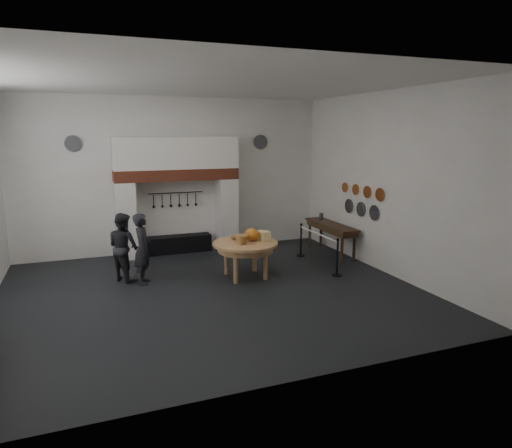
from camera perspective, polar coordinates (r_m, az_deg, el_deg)
name	(u,v)px	position (r m, az deg, el deg)	size (l,w,h in m)	color
floor	(213,292)	(10.30, -5.44, -8.48)	(9.00, 8.00, 0.02)	black
ceiling	(209,82)	(9.75, -5.96, 17.27)	(9.00, 8.00, 0.02)	silver
wall_back	(174,176)	(13.65, -10.16, 5.98)	(9.00, 0.02, 4.50)	white
wall_front	(291,228)	(6.05, 4.37, -0.46)	(9.00, 0.02, 4.50)	white
wall_right	(387,183)	(11.77, 16.02, 4.89)	(0.02, 8.00, 4.50)	white
chimney_pier_left	(126,220)	(13.27, -15.95, 0.44)	(0.55, 0.70, 2.15)	silver
chimney_pier_right	(227,214)	(13.82, -3.70, 1.29)	(0.55, 0.70, 2.15)	silver
hearth_brick_band	(177,174)	(13.30, -9.88, 6.12)	(3.50, 0.72, 0.32)	#9E442B
chimney_hood	(176,153)	(13.26, -9.97, 8.74)	(3.50, 0.70, 0.90)	silver
iron_range	(179,244)	(13.71, -9.64, -2.46)	(1.90, 0.45, 0.50)	black
utensil_rail	(176,193)	(13.63, -10.02, 3.86)	(0.02, 0.02, 1.60)	black
work_table	(245,244)	(11.07, -1.34, -2.47)	(1.58, 1.58, 0.07)	tan
pumpkin	(252,235)	(11.19, -0.55, -1.32)	(0.36, 0.36, 0.31)	orange
cheese_block_big	(265,236)	(11.17, 1.16, -1.54)	(0.22, 0.22, 0.24)	#DDCB84
cheese_block_small	(260,235)	(11.43, 0.51, -1.33)	(0.18, 0.18, 0.20)	#FAF095
wicker_basket	(242,240)	(10.85, -1.82, -1.97)	(0.32, 0.32, 0.22)	#A8823D
bread_loaf	(237,237)	(11.34, -2.41, -1.63)	(0.31, 0.18, 0.13)	#9E6438
visitor_near	(143,249)	(10.93, -13.97, -3.02)	(0.61, 0.40, 1.67)	black
visitor_far	(123,247)	(11.28, -16.23, -2.77)	(0.80, 0.62, 1.64)	black
side_table	(331,225)	(13.35, 9.38, -0.10)	(0.55, 2.20, 0.06)	#382714
pewter_jug	(321,217)	(13.84, 8.15, 0.93)	(0.12, 0.12, 0.22)	#4A4B4F
copper_pan_a	(380,195)	(11.94, 15.22, 3.57)	(0.34, 0.34, 0.03)	#C6662D
copper_pan_b	(367,192)	(12.39, 13.73, 3.91)	(0.32, 0.32, 0.03)	#C6662D
copper_pan_c	(356,190)	(12.84, 12.34, 4.22)	(0.30, 0.30, 0.03)	#C6662D
copper_pan_d	(345,187)	(13.30, 11.04, 4.51)	(0.28, 0.28, 0.03)	#C6662D
pewter_plate_left	(374,213)	(12.18, 14.55, 1.36)	(0.40, 0.40, 0.03)	#4C4C51
pewter_plate_mid	(361,209)	(12.66, 12.98, 1.81)	(0.40, 0.40, 0.03)	#4C4C51
pewter_plate_right	(349,206)	(13.16, 11.54, 2.22)	(0.40, 0.40, 0.03)	#4C4C51
pewter_plate_back_left	(73,143)	(13.32, -21.90, 9.32)	(0.44, 0.44, 0.03)	#4C4C51
pewter_plate_back_right	(261,142)	(14.31, 0.58, 10.21)	(0.44, 0.44, 0.03)	#4C4C51
barrier_post_near	(337,258)	(11.43, 10.13, -4.23)	(0.05, 0.05, 0.90)	black
barrier_post_far	(301,241)	(13.13, 5.65, -2.07)	(0.05, 0.05, 0.90)	black
barrier_rope	(318,234)	(12.18, 7.78, -1.25)	(0.04, 0.04, 2.00)	white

